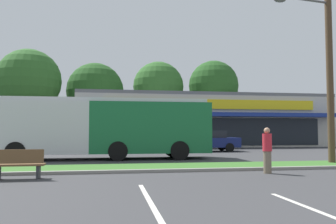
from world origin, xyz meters
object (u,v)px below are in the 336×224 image
at_px(car_3, 207,141).
at_px(pedestrian_by_pole, 267,150).
at_px(utility_pole, 327,44).
at_px(city_bus, 102,127).
at_px(bus_stop_bench, 18,163).
at_px(car_0, 110,141).

distance_m(car_3, pedestrian_by_pole, 13.18).
bearing_deg(utility_pole, city_bus, 154.16).
xyz_separation_m(city_bus, pedestrian_by_pole, (6.07, -7.27, -0.93)).
bearing_deg(city_bus, bus_stop_bench, 72.78).
distance_m(car_0, pedestrian_by_pole, 14.33).
bearing_deg(pedestrian_by_pole, utility_pole, 148.66).
bearing_deg(utility_pole, bus_stop_bench, -168.97).
bearing_deg(car_0, car_3, 179.13).
bearing_deg(car_0, utility_pole, 131.76).
distance_m(utility_pole, city_bus, 11.90).
xyz_separation_m(bus_stop_bench, car_3, (10.03, 13.19, 0.29)).
bearing_deg(car_3, bus_stop_bench, 52.75).
bearing_deg(car_0, city_bus, 85.36).
relative_size(bus_stop_bench, car_3, 0.34).
relative_size(city_bus, car_3, 2.50).
height_order(utility_pole, pedestrian_by_pole, utility_pole).
relative_size(car_0, car_3, 0.96).
bearing_deg(car_3, city_bus, 37.37).
distance_m(city_bus, car_0, 6.02).
bearing_deg(car_0, bus_stop_bench, 77.71).
height_order(city_bus, bus_stop_bench, city_bus).
height_order(city_bus, pedestrian_by_pole, city_bus).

